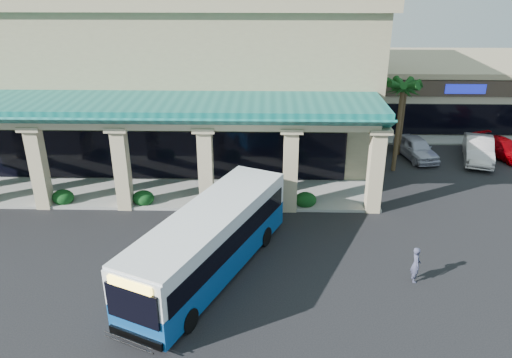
{
  "coord_description": "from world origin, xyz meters",
  "views": [
    {
      "loc": [
        0.27,
        -19.28,
        12.49
      ],
      "look_at": [
        -0.3,
        4.3,
        2.2
      ],
      "focal_mm": 35.0,
      "sensor_mm": 36.0,
      "label": 1
    }
  ],
  "objects_px": {
    "pedestrian": "(416,264)",
    "car_red": "(503,148)",
    "transit_bus": "(210,243)",
    "car_silver": "(416,148)",
    "car_white": "(478,149)"
  },
  "relations": [
    {
      "from": "pedestrian",
      "to": "car_silver",
      "type": "relative_size",
      "value": 0.37
    },
    {
      "from": "pedestrian",
      "to": "car_red",
      "type": "distance_m",
      "value": 17.95
    },
    {
      "from": "car_white",
      "to": "car_silver",
      "type": "bearing_deg",
      "value": -168.73
    },
    {
      "from": "transit_bus",
      "to": "car_red",
      "type": "height_order",
      "value": "transit_bus"
    },
    {
      "from": "car_white",
      "to": "car_red",
      "type": "xyz_separation_m",
      "value": [
        2.0,
        0.68,
        -0.17
      ]
    },
    {
      "from": "car_silver",
      "to": "car_white",
      "type": "distance_m",
      "value": 4.1
    },
    {
      "from": "car_white",
      "to": "car_red",
      "type": "height_order",
      "value": "car_white"
    },
    {
      "from": "transit_bus",
      "to": "car_silver",
      "type": "bearing_deg",
      "value": 72.62
    },
    {
      "from": "transit_bus",
      "to": "car_white",
      "type": "relative_size",
      "value": 2.18
    },
    {
      "from": "transit_bus",
      "to": "car_white",
      "type": "xyz_separation_m",
      "value": [
        16.72,
        13.88,
        -0.69
      ]
    },
    {
      "from": "transit_bus",
      "to": "car_silver",
      "type": "relative_size",
      "value": 2.51
    },
    {
      "from": "pedestrian",
      "to": "car_red",
      "type": "height_order",
      "value": "pedestrian"
    },
    {
      "from": "transit_bus",
      "to": "pedestrian",
      "type": "bearing_deg",
      "value": 21.93
    },
    {
      "from": "transit_bus",
      "to": "car_silver",
      "type": "xyz_separation_m",
      "value": [
        12.64,
        14.3,
        -0.78
      ]
    },
    {
      "from": "car_silver",
      "to": "car_red",
      "type": "xyz_separation_m",
      "value": [
        6.08,
        0.26,
        -0.09
      ]
    }
  ]
}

